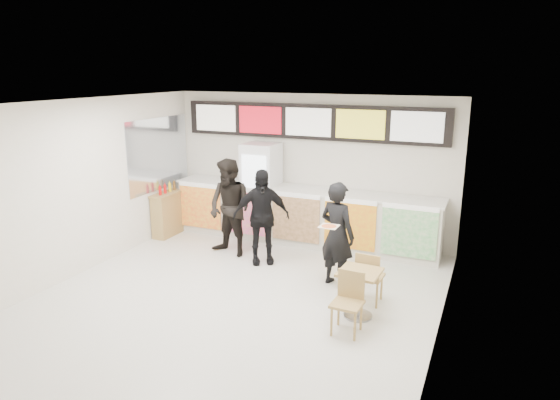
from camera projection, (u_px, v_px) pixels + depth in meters
The scene contains 15 objects.
floor at pixel (229, 305), 7.57m from camera, with size 7.00×7.00×0.00m, color beige.
ceiling at pixel (223, 105), 6.80m from camera, with size 7.00×7.00×0.00m, color white.
wall_back at pixel (310, 168), 10.29m from camera, with size 6.00×6.00×0.00m, color silver.
wall_left at pixel (69, 191), 8.34m from camera, with size 7.00×7.00×0.00m, color silver.
wall_right at pixel (443, 237), 6.03m from camera, with size 7.00×7.00×0.00m, color silver.
service_counter at pixel (302, 216), 10.16m from camera, with size 5.56×0.77×1.14m.
menu_board at pixel (309, 122), 9.97m from camera, with size 5.50×0.14×0.70m.
drinks_fridge at pixel (261, 191), 10.43m from camera, with size 0.70×0.67×2.00m.
mirror_panel at pixel (159, 154), 10.45m from camera, with size 0.01×2.00×1.50m, color #B2B7BF.
customer_main at pixel (337, 235), 8.07m from camera, with size 0.64×0.42×1.75m, color black.
customer_left at pixel (230, 208), 9.41m from camera, with size 0.90×0.70×1.86m, color black.
customer_mid at pixel (261, 217), 9.04m from camera, with size 1.03×0.43×1.76m, color black.
pizza_slice at pixel (329, 226), 7.60m from camera, with size 0.36×0.36×0.02m.
cafe_table at pixel (359, 285), 7.10m from camera, with size 0.59×1.45×0.84m.
condiment_ledge at pixel (168, 213), 10.67m from camera, with size 0.34×0.84×1.11m.
Camera 1 is at (3.48, -6.02, 3.47)m, focal length 32.00 mm.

